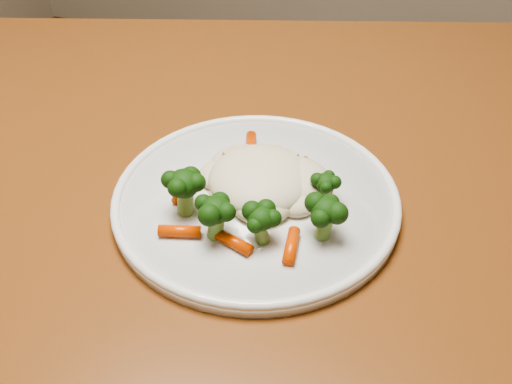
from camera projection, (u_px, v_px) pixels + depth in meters
The scene contains 3 objects.
dining_table at pixel (196, 229), 0.81m from camera, with size 1.27×1.03×0.75m.
plate at pixel (256, 202), 0.67m from camera, with size 0.30×0.30×0.01m, color white.
meal at pixel (256, 185), 0.65m from camera, with size 0.19×0.19×0.05m.
Camera 1 is at (0.15, -0.67, 1.20)m, focal length 45.00 mm.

